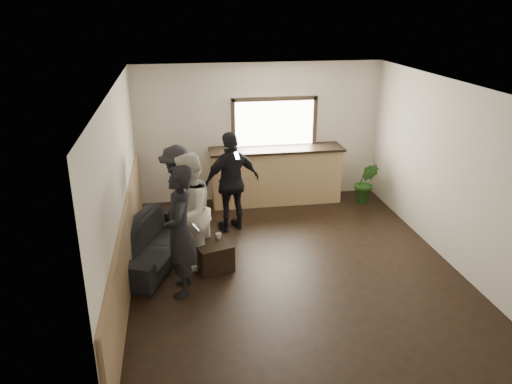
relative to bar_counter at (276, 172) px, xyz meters
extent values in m
cube|color=black|center=(-0.30, -2.70, -0.64)|extent=(5.00, 6.00, 0.01)
cube|color=silver|center=(-0.30, -2.70, 2.16)|extent=(5.00, 6.00, 0.01)
cube|color=beige|center=(-0.30, 0.30, 0.76)|extent=(5.00, 0.01, 2.80)
cube|color=beige|center=(-0.30, -5.70, 0.76)|extent=(5.00, 0.01, 2.80)
cube|color=beige|center=(-2.80, -2.70, 0.76)|extent=(0.01, 6.00, 2.80)
cube|color=beige|center=(2.20, -2.70, 0.76)|extent=(0.01, 6.00, 2.80)
cube|color=#8B6D4E|center=(-2.77, -2.70, -0.09)|extent=(0.06, 5.90, 1.10)
cube|color=tan|center=(0.00, -0.02, -0.09)|extent=(2.60, 0.60, 1.10)
cube|color=black|center=(0.00, -0.02, 0.48)|extent=(2.70, 0.68, 0.05)
cube|color=white|center=(0.00, 0.26, 0.96)|extent=(1.60, 0.06, 0.90)
cube|color=#3F3326|center=(0.00, 0.23, 1.45)|extent=(1.72, 0.08, 0.08)
cube|color=#3F3326|center=(-0.84, 0.23, 0.96)|extent=(0.08, 0.08, 1.06)
cube|color=#3F3326|center=(0.84, 0.23, 0.96)|extent=(0.08, 0.08, 1.06)
imported|color=black|center=(-2.45, -2.17, -0.33)|extent=(1.58, 2.32, 0.63)
cube|color=black|center=(-1.58, -2.39, -0.43)|extent=(0.77, 1.05, 0.42)
imported|color=silver|center=(-1.72, -2.27, -0.17)|extent=(0.16, 0.16, 0.09)
imported|color=silver|center=(-1.41, -2.43, -0.18)|extent=(0.10, 0.10, 0.09)
imported|color=#2D6623|center=(1.81, -0.36, -0.21)|extent=(0.58, 0.52, 0.86)
imported|color=black|center=(-2.00, -3.20, 0.30)|extent=(0.51, 0.73, 1.89)
cube|color=black|center=(-1.78, -3.22, 0.37)|extent=(0.10, 0.08, 0.12)
cube|color=white|center=(-1.78, -3.23, 0.38)|extent=(0.08, 0.07, 0.11)
imported|color=silver|center=(-1.86, -2.48, 0.27)|extent=(0.96, 1.08, 1.83)
cube|color=black|center=(-1.65, -2.56, 0.43)|extent=(0.11, 0.10, 0.12)
cube|color=white|center=(-1.65, -2.56, 0.43)|extent=(0.09, 0.09, 0.11)
imported|color=black|center=(-2.00, -1.39, 0.19)|extent=(0.84, 1.19, 1.66)
cube|color=black|center=(-1.78, -1.44, 0.32)|extent=(0.11, 0.09, 0.12)
cube|color=white|center=(-1.78, -1.45, 0.32)|extent=(0.09, 0.08, 0.11)
imported|color=black|center=(-1.05, -1.21, 0.27)|extent=(1.15, 0.76, 1.81)
cube|color=black|center=(-0.98, -1.42, 0.81)|extent=(0.10, 0.11, 0.12)
cube|color=white|center=(-0.98, -1.42, 0.81)|extent=(0.08, 0.09, 0.11)
camera|label=1|loc=(-1.98, -9.47, 3.24)|focal=35.00mm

